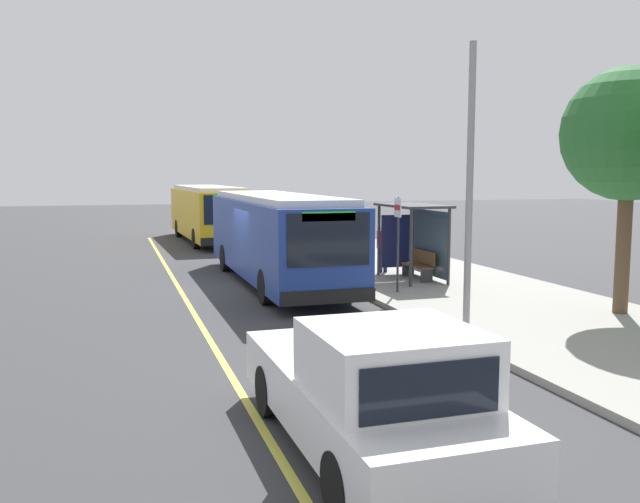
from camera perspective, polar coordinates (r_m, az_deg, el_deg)
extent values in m
plane|color=#38383A|center=(21.67, -5.93, -3.05)|extent=(120.00, 120.00, 0.00)
cube|color=gray|center=(23.56, 8.53, -2.12)|extent=(44.00, 6.40, 0.15)
cube|color=#E0D64C|center=(21.35, -11.74, -3.29)|extent=(36.00, 0.14, 0.01)
cube|color=navy|center=(22.19, -3.72, 1.24)|extent=(11.07, 2.59, 2.40)
cube|color=silver|center=(22.11, -3.75, 4.59)|extent=(10.18, 2.33, 0.20)
cube|color=black|center=(16.84, 0.75, 1.00)|extent=(0.05, 2.17, 1.34)
cube|color=black|center=(22.51, -0.53, 2.06)|extent=(9.73, 0.08, 1.06)
cube|color=yellow|center=(22.65, -0.52, -1.14)|extent=(10.51, 0.07, 0.28)
cube|color=#26D83F|center=(16.79, 0.76, 3.00)|extent=(0.04, 1.40, 0.24)
cube|color=black|center=(17.03, 0.76, -3.87)|extent=(0.09, 2.50, 0.36)
cylinder|color=black|center=(19.39, 2.04, -2.67)|extent=(1.00, 0.28, 1.00)
cylinder|color=black|center=(18.76, -4.64, -3.01)|extent=(1.00, 0.28, 1.00)
cylinder|color=black|center=(25.79, -2.96, -0.35)|extent=(1.00, 0.28, 1.00)
cylinder|color=black|center=(25.31, -8.03, -0.54)|extent=(1.00, 0.28, 1.00)
cube|color=gold|center=(36.34, -9.51, 3.27)|extent=(10.75, 2.91, 2.40)
cube|color=silver|center=(36.29, -9.55, 5.32)|extent=(9.89, 2.63, 0.20)
cube|color=black|center=(31.07, -7.85, 3.54)|extent=(0.11, 2.17, 1.34)
cube|color=black|center=(36.57, -7.52, 3.78)|extent=(9.39, 0.36, 1.06)
cube|color=black|center=(36.65, -7.49, 1.80)|extent=(10.13, 0.37, 0.28)
cube|color=#26D83F|center=(31.04, -7.87, 4.62)|extent=(0.08, 1.40, 0.24)
cube|color=black|center=(31.16, -7.80, 0.87)|extent=(0.16, 2.50, 0.36)
cylinder|color=black|center=(33.41, -6.56, 1.22)|extent=(1.01, 0.31, 1.00)
cylinder|color=black|center=(32.98, -10.48, 1.08)|extent=(1.01, 0.31, 1.00)
cylinder|color=black|center=(39.76, -8.62, 2.05)|extent=(1.01, 0.31, 1.00)
cylinder|color=black|center=(39.41, -11.92, 1.94)|extent=(1.01, 0.31, 1.00)
cube|color=white|center=(9.08, 3.68, -12.44)|extent=(5.42, 2.06, 0.75)
cube|color=white|center=(8.02, 6.24, -9.26)|extent=(1.91, 1.92, 0.80)
cube|color=black|center=(7.21, 9.40, -11.57)|extent=(0.05, 1.60, 0.60)
cylinder|color=black|center=(8.18, 14.37, -17.07)|extent=(0.76, 0.25, 0.76)
cylinder|color=black|center=(7.45, 1.85, -19.33)|extent=(0.76, 0.25, 0.76)
cylinder|color=black|center=(10.92, 4.96, -10.75)|extent=(0.76, 0.25, 0.76)
cylinder|color=black|center=(10.38, -4.43, -11.68)|extent=(0.76, 0.25, 0.76)
cylinder|color=#333338|center=(21.40, 10.88, 0.39)|extent=(0.10, 0.10, 2.40)
cylinder|color=#333338|center=(20.82, 7.72, 0.28)|extent=(0.10, 0.10, 2.40)
cylinder|color=#333338|center=(23.71, 7.92, 1.05)|extent=(0.10, 0.10, 2.40)
cylinder|color=#333338|center=(23.19, 5.01, 0.96)|extent=(0.10, 0.10, 2.40)
cube|color=#333338|center=(22.18, 7.88, 3.88)|extent=(2.90, 1.60, 0.08)
cube|color=#4C606B|center=(22.55, 9.32, 0.74)|extent=(2.47, 0.04, 2.16)
cube|color=navy|center=(23.45, 6.48, 0.89)|extent=(0.06, 1.11, 1.82)
cube|color=brown|center=(22.46, 8.23, -1.19)|extent=(1.60, 0.44, 0.06)
cube|color=brown|center=(22.53, 8.79, -0.46)|extent=(1.60, 0.05, 0.44)
cube|color=#333338|center=(23.14, 7.45, -1.51)|extent=(0.08, 0.40, 0.45)
cube|color=#333338|center=(21.85, 9.03, -2.02)|extent=(0.08, 0.40, 0.45)
cylinder|color=#333338|center=(19.79, 6.63, 0.55)|extent=(0.07, 0.07, 2.80)
cube|color=white|center=(19.70, 6.62, 3.73)|extent=(0.44, 0.03, 0.56)
cube|color=red|center=(19.69, 6.58, 3.73)|extent=(0.40, 0.01, 0.16)
cylinder|color=#282D47|center=(23.92, 5.56, -0.74)|extent=(0.14, 0.14, 0.85)
cylinder|color=#282D47|center=(23.85, 5.16, -0.76)|extent=(0.14, 0.14, 0.85)
cube|color=red|center=(23.80, 5.38, 1.01)|extent=(0.24, 0.40, 0.62)
sphere|color=tan|center=(23.76, 5.39, 2.02)|extent=(0.22, 0.22, 0.22)
cylinder|color=brown|center=(18.34, 24.31, 0.17)|extent=(0.36, 0.36, 3.22)
sphere|color=#28662D|center=(18.27, 24.74, 9.04)|extent=(3.27, 3.27, 3.27)
cylinder|color=gray|center=(15.66, 12.57, 5.43)|extent=(0.16, 0.16, 6.40)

